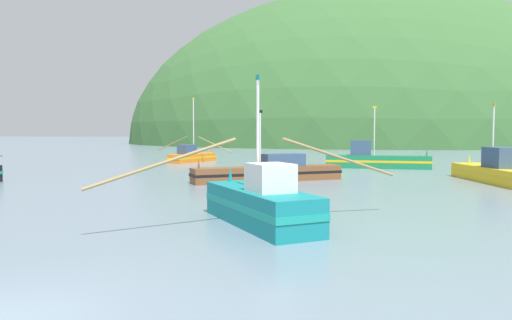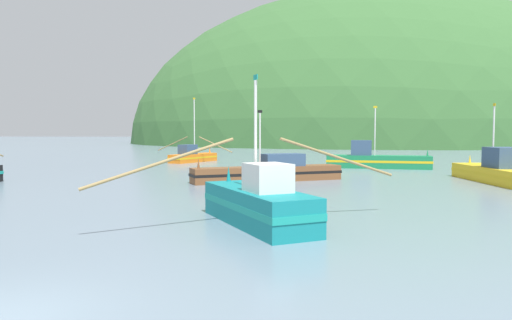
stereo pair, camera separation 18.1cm
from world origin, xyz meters
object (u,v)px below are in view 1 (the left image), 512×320
fishing_boat_teal (260,203)px  fishing_boat_orange (192,156)px  fishing_boat_brown (270,172)px  fishing_boat_green (375,160)px  fishing_boat_yellow (498,171)px

fishing_boat_teal → fishing_boat_orange: fishing_boat_orange is taller
fishing_boat_teal → fishing_boat_orange: size_ratio=1.11×
fishing_boat_teal → fishing_boat_orange: 38.99m
fishing_boat_brown → fishing_boat_green: (9.33, 13.48, 0.13)m
fishing_boat_green → fishing_boat_teal: bearing=-98.2°
fishing_boat_teal → fishing_boat_yellow: fishing_boat_teal is taller
fishing_boat_brown → fishing_boat_orange: 23.43m
fishing_boat_orange → fishing_boat_yellow: (27.59, -19.46, 0.09)m
fishing_boat_orange → fishing_boat_green: bearing=-85.2°
fishing_boat_teal → fishing_boat_orange: bearing=-12.8°
fishing_boat_green → fishing_boat_teal: fishing_boat_green is taller
fishing_boat_teal → fishing_boat_orange: (-12.27, 37.01, -0.14)m
fishing_boat_brown → fishing_boat_teal: bearing=65.4°
fishing_boat_brown → fishing_boat_orange: bearing=-89.6°
fishing_boat_green → fishing_boat_teal: size_ratio=0.90×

